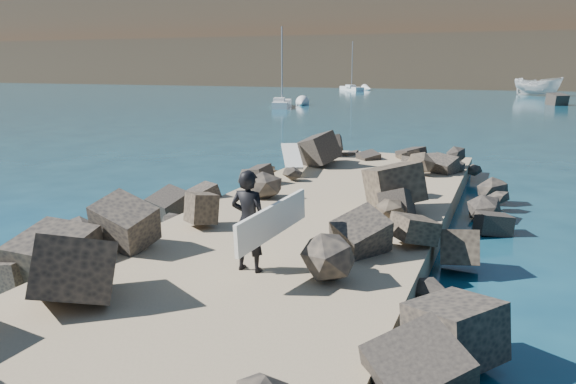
# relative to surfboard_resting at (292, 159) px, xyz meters

# --- Properties ---
(ground) EXTENTS (800.00, 800.00, 0.00)m
(ground) POSITION_rel_surfboard_resting_xyz_m (2.48, -5.62, -1.04)
(ground) COLOR #0F384C
(ground) RESTS_ON ground
(jetty) EXTENTS (6.00, 26.00, 0.60)m
(jetty) POSITION_rel_surfboard_resting_xyz_m (2.48, -7.62, -0.74)
(jetty) COLOR #8C7759
(jetty) RESTS_ON ground
(riprap_left) EXTENTS (2.60, 22.00, 1.00)m
(riprap_left) POSITION_rel_surfboard_resting_xyz_m (-0.42, -7.12, -0.54)
(riprap_left) COLOR #262321
(riprap_left) RESTS_ON ground
(riprap_right) EXTENTS (2.60, 22.00, 1.00)m
(riprap_right) POSITION_rel_surfboard_resting_xyz_m (5.38, -7.12, -0.54)
(riprap_right) COLOR black
(riprap_right) RESTS_ON ground
(headland) EXTENTS (360.00, 140.00, 32.00)m
(headland) POSITION_rel_surfboard_resting_xyz_m (12.48, 154.38, 14.96)
(headland) COLOR #2D4919
(headland) RESTS_ON ground
(surfboard_resting) EXTENTS (1.51, 2.29, 0.08)m
(surfboard_resting) POSITION_rel_surfboard_resting_xyz_m (0.00, 0.00, 0.00)
(surfboard_resting) COLOR beige
(surfboard_resting) RESTS_ON riprap_left
(boat_imported) EXTENTS (7.08, 4.75, 2.56)m
(boat_imported) POSITION_rel_surfboard_resting_xyz_m (9.95, 69.43, 0.24)
(boat_imported) COLOR silver
(boat_imported) RESTS_ON ground
(surfer_with_board) EXTENTS (0.97, 2.22, 1.80)m
(surfer_with_board) POSITION_rel_surfboard_resting_xyz_m (2.75, -8.98, 0.47)
(surfer_with_board) COLOR black
(surfer_with_board) RESTS_ON jetty
(sailboat_e) EXTENTS (5.37, 6.10, 8.10)m
(sailboat_e) POSITION_rel_surfboard_resting_xyz_m (-18.31, 74.72, -0.69)
(sailboat_e) COLOR silver
(sailboat_e) RESTS_ON ground
(sailboat_a) EXTENTS (3.35, 6.71, 7.99)m
(sailboat_a) POSITION_rel_surfboard_resting_xyz_m (-14.81, 35.39, -0.69)
(sailboat_a) COLOR silver
(sailboat_a) RESTS_ON ground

